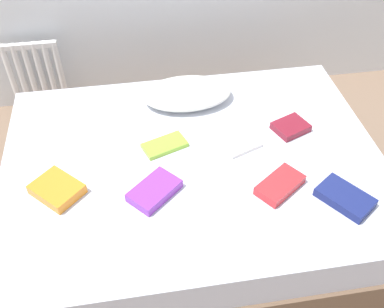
{
  "coord_description": "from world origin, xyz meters",
  "views": [
    {
      "loc": [
        -0.27,
        -1.6,
        2.09
      ],
      "look_at": [
        0.0,
        0.05,
        0.48
      ],
      "focal_mm": 41.05,
      "sensor_mm": 36.0,
      "label": 1
    }
  ],
  "objects_px": {
    "textbook_orange": "(57,189)",
    "textbook_maroon": "(291,127)",
    "radiator": "(36,73)",
    "textbook_red": "(280,185)",
    "textbook_navy": "(345,198)",
    "bed": "(193,190)",
    "textbook_purple": "(154,191)",
    "textbook_lime": "(165,145)",
    "textbook_white": "(240,143)",
    "pillow": "(187,93)"
  },
  "relations": [
    {
      "from": "textbook_orange",
      "to": "textbook_purple",
      "type": "xyz_separation_m",
      "value": [
        0.46,
        -0.08,
        -0.0
      ]
    },
    {
      "from": "radiator",
      "to": "textbook_navy",
      "type": "height_order",
      "value": "radiator"
    },
    {
      "from": "textbook_maroon",
      "to": "textbook_purple",
      "type": "xyz_separation_m",
      "value": [
        -0.79,
        -0.35,
        0.0
      ]
    },
    {
      "from": "radiator",
      "to": "textbook_red",
      "type": "distance_m",
      "value": 1.99
    },
    {
      "from": "pillow",
      "to": "textbook_red",
      "type": "relative_size",
      "value": 2.2
    },
    {
      "from": "textbook_orange",
      "to": "textbook_navy",
      "type": "distance_m",
      "value": 1.36
    },
    {
      "from": "radiator",
      "to": "textbook_orange",
      "type": "relative_size",
      "value": 2.13
    },
    {
      "from": "pillow",
      "to": "textbook_orange",
      "type": "relative_size",
      "value": 2.37
    },
    {
      "from": "textbook_red",
      "to": "textbook_navy",
      "type": "distance_m",
      "value": 0.3
    },
    {
      "from": "textbook_lime",
      "to": "textbook_navy",
      "type": "height_order",
      "value": "textbook_navy"
    },
    {
      "from": "radiator",
      "to": "textbook_white",
      "type": "bearing_deg",
      "value": -43.41
    },
    {
      "from": "textbook_white",
      "to": "textbook_navy",
      "type": "height_order",
      "value": "textbook_navy"
    },
    {
      "from": "bed",
      "to": "textbook_navy",
      "type": "distance_m",
      "value": 0.81
    },
    {
      "from": "bed",
      "to": "textbook_orange",
      "type": "distance_m",
      "value": 0.75
    },
    {
      "from": "radiator",
      "to": "textbook_lime",
      "type": "distance_m",
      "value": 1.37
    },
    {
      "from": "textbook_orange",
      "to": "textbook_purple",
      "type": "bearing_deg",
      "value": 35.23
    },
    {
      "from": "radiator",
      "to": "textbook_lime",
      "type": "height_order",
      "value": "radiator"
    },
    {
      "from": "radiator",
      "to": "textbook_orange",
      "type": "distance_m",
      "value": 1.37
    },
    {
      "from": "bed",
      "to": "textbook_navy",
      "type": "relative_size",
      "value": 8.05
    },
    {
      "from": "textbook_navy",
      "to": "textbook_orange",
      "type": "bearing_deg",
      "value": -136.3
    },
    {
      "from": "radiator",
      "to": "textbook_maroon",
      "type": "distance_m",
      "value": 1.86
    },
    {
      "from": "pillow",
      "to": "textbook_orange",
      "type": "xyz_separation_m",
      "value": [
        -0.72,
        -0.62,
        -0.03
      ]
    },
    {
      "from": "radiator",
      "to": "bed",
      "type": "bearing_deg",
      "value": -51.79
    },
    {
      "from": "textbook_orange",
      "to": "radiator",
      "type": "bearing_deg",
      "value": 146.53
    },
    {
      "from": "bed",
      "to": "textbook_red",
      "type": "xyz_separation_m",
      "value": [
        0.38,
        -0.27,
        0.28
      ]
    },
    {
      "from": "textbook_lime",
      "to": "textbook_maroon",
      "type": "height_order",
      "value": "textbook_maroon"
    },
    {
      "from": "bed",
      "to": "radiator",
      "type": "distance_m",
      "value": 1.53
    },
    {
      "from": "textbook_white",
      "to": "textbook_navy",
      "type": "xyz_separation_m",
      "value": [
        0.39,
        -0.46,
        0.01
      ]
    },
    {
      "from": "textbook_lime",
      "to": "textbook_maroon",
      "type": "relative_size",
      "value": 1.28
    },
    {
      "from": "textbook_orange",
      "to": "textbook_red",
      "type": "bearing_deg",
      "value": 37.64
    },
    {
      "from": "textbook_purple",
      "to": "textbook_maroon",
      "type": "bearing_deg",
      "value": -17.88
    },
    {
      "from": "textbook_orange",
      "to": "textbook_maroon",
      "type": "xyz_separation_m",
      "value": [
        1.25,
        0.27,
        -0.01
      ]
    },
    {
      "from": "textbook_lime",
      "to": "textbook_purple",
      "type": "relative_size",
      "value": 0.94
    },
    {
      "from": "bed",
      "to": "textbook_purple",
      "type": "bearing_deg",
      "value": -136.34
    },
    {
      "from": "textbook_lime",
      "to": "textbook_white",
      "type": "bearing_deg",
      "value": -26.41
    },
    {
      "from": "pillow",
      "to": "textbook_maroon",
      "type": "distance_m",
      "value": 0.64
    },
    {
      "from": "textbook_red",
      "to": "textbook_maroon",
      "type": "xyz_separation_m",
      "value": [
        0.19,
        0.41,
        -0.0
      ]
    },
    {
      "from": "bed",
      "to": "textbook_lime",
      "type": "height_order",
      "value": "textbook_lime"
    },
    {
      "from": "radiator",
      "to": "textbook_navy",
      "type": "distance_m",
      "value": 2.27
    },
    {
      "from": "textbook_orange",
      "to": "textbook_red",
      "type": "relative_size",
      "value": 0.93
    },
    {
      "from": "textbook_orange",
      "to": "textbook_lime",
      "type": "height_order",
      "value": "textbook_orange"
    },
    {
      "from": "bed",
      "to": "radiator",
      "type": "bearing_deg",
      "value": 128.21
    },
    {
      "from": "textbook_lime",
      "to": "textbook_navy",
      "type": "bearing_deg",
      "value": -52.4
    },
    {
      "from": "textbook_orange",
      "to": "textbook_lime",
      "type": "bearing_deg",
      "value": 69.1
    },
    {
      "from": "textbook_navy",
      "to": "textbook_lime",
      "type": "bearing_deg",
      "value": -157.62
    },
    {
      "from": "radiator",
      "to": "textbook_orange",
      "type": "height_order",
      "value": "radiator"
    },
    {
      "from": "radiator",
      "to": "textbook_red",
      "type": "bearing_deg",
      "value": -48.15
    },
    {
      "from": "pillow",
      "to": "textbook_maroon",
      "type": "relative_size",
      "value": 2.96
    },
    {
      "from": "bed",
      "to": "textbook_white",
      "type": "height_order",
      "value": "textbook_white"
    },
    {
      "from": "textbook_maroon",
      "to": "textbook_navy",
      "type": "bearing_deg",
      "value": -102.97
    }
  ]
}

